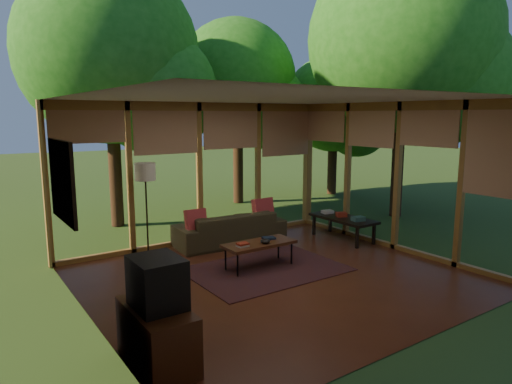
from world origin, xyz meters
TOP-DOWN VIEW (x-y plane):
  - floor at (0.00, 0.00)m, footprint 5.50×5.50m
  - ceiling at (0.00, 0.00)m, footprint 5.50×5.50m
  - wall_left at (-2.75, 0.00)m, footprint 0.04×5.00m
  - wall_front at (0.00, -2.50)m, footprint 5.50×0.04m
  - window_wall_back at (0.00, 2.50)m, footprint 5.50×0.12m
  - window_wall_right at (2.75, 0.00)m, footprint 0.12×5.00m
  - exterior_lawn at (8.00, 8.00)m, footprint 40.00×40.00m
  - tree_nw at (-0.94, 4.76)m, footprint 3.85×3.85m
  - tree_ne at (2.79, 5.60)m, footprint 3.31×3.31m
  - tree_se at (4.97, 1.82)m, footprint 4.36×4.36m
  - tree_far at (5.88, 5.08)m, footprint 2.91×2.91m
  - rug at (0.07, 0.39)m, footprint 2.42×1.71m
  - sofa at (0.37, 2.00)m, footprint 2.17×0.99m
  - pillow_left at (-0.38, 1.95)m, footprint 0.39×0.21m
  - pillow_right at (1.12, 1.95)m, footprint 0.43×0.23m
  - ct_book_lower at (-0.31, 0.48)m, footprint 0.18×0.14m
  - ct_book_upper at (-0.31, 0.48)m, footprint 0.18×0.14m
  - ct_book_side at (0.29, 0.61)m, footprint 0.24×0.21m
  - ct_bowl at (0.09, 0.43)m, footprint 0.16×0.16m
  - media_cabinet at (-2.47, -1.29)m, footprint 0.50×1.00m
  - television at (-2.45, -1.29)m, footprint 0.45×0.55m
  - console_book_a at (2.40, 0.59)m, footprint 0.26×0.21m
  - console_book_b at (2.40, 1.04)m, footprint 0.24×0.21m
  - console_book_c at (2.40, 1.44)m, footprint 0.25×0.20m
  - floor_lamp at (-1.21, 2.18)m, footprint 0.36×0.36m
  - coffee_table at (0.04, 0.53)m, footprint 1.20×0.50m
  - side_console at (2.40, 0.99)m, footprint 0.60×1.40m
  - wall_painting at (-2.71, 1.40)m, footprint 0.06×1.35m

SIDE VIEW (x-z plane):
  - exterior_lawn at x=8.00m, z-range -0.01..-0.01m
  - floor at x=0.00m, z-range 0.00..0.00m
  - rug at x=0.07m, z-range 0.00..0.01m
  - media_cabinet at x=-2.47m, z-range 0.00..0.60m
  - sofa at x=0.37m, z-range 0.00..0.62m
  - coffee_table at x=0.04m, z-range 0.18..0.60m
  - side_console at x=2.40m, z-range 0.18..0.64m
  - ct_book_lower at x=-0.31m, z-range 0.43..0.45m
  - ct_book_side at x=0.29m, z-range 0.42..0.46m
  - ct_bowl at x=0.09m, z-range 0.42..0.50m
  - ct_book_upper at x=-0.31m, z-range 0.45..0.48m
  - console_book_c at x=2.40m, z-range 0.46..0.52m
  - console_book_a at x=2.40m, z-range 0.46..0.54m
  - console_book_b at x=2.40m, z-range 0.46..0.54m
  - pillow_left at x=-0.38m, z-range 0.37..0.78m
  - pillow_right at x=1.12m, z-range 0.37..0.82m
  - television at x=-2.45m, z-range 0.60..1.10m
  - wall_left at x=-2.75m, z-range 0.00..2.70m
  - wall_front at x=0.00m, z-range 0.00..2.70m
  - window_wall_back at x=0.00m, z-range 0.00..2.70m
  - window_wall_right at x=2.75m, z-range 0.00..2.70m
  - floor_lamp at x=-1.21m, z-range 0.58..2.23m
  - wall_painting at x=-2.71m, z-range 0.98..2.12m
  - ceiling at x=0.00m, z-range 2.70..2.70m
  - tree_far at x=5.88m, z-range 0.66..4.90m
  - tree_ne at x=2.79m, z-range 0.86..5.93m
  - tree_nw at x=-0.94m, z-range 0.91..6.59m
  - tree_se at x=4.97m, z-range 1.01..7.40m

